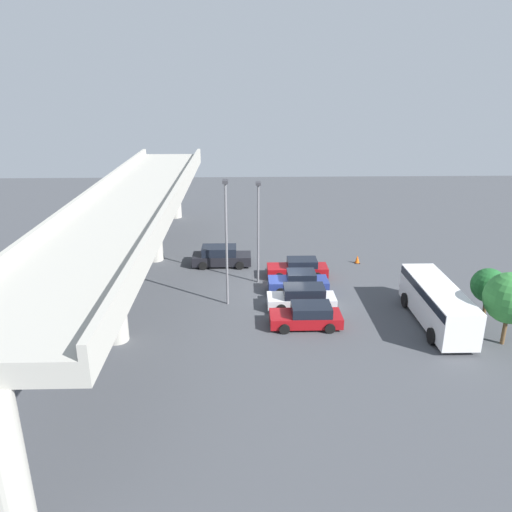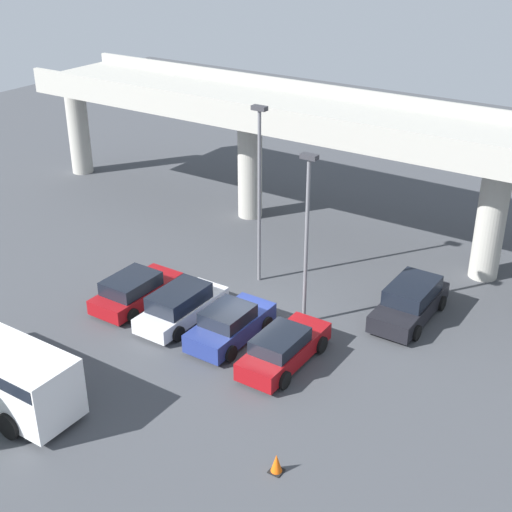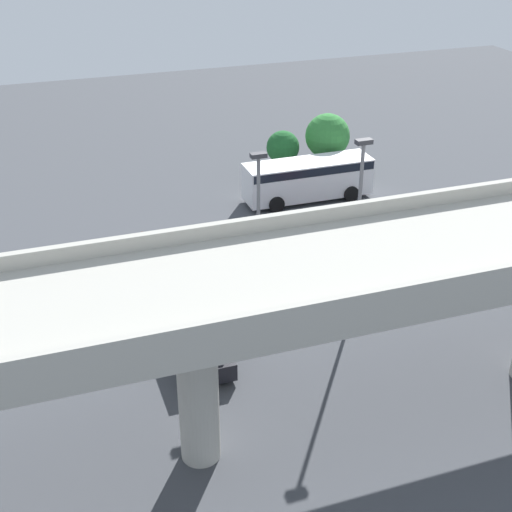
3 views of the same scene
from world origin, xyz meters
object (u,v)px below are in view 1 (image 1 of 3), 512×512
Objects in this scene: parked_car_4 at (221,256)px; shuttle_bus at (437,302)px; tree_front_left at (510,298)px; lamp_post_near_aisle at (226,234)px; tree_front_centre at (489,286)px; parked_car_2 at (299,282)px; lamp_post_mid_lot at (258,225)px; traffic_cone at (357,259)px; parked_car_1 at (302,297)px; parked_car_3 at (298,269)px; parked_car_0 at (307,316)px.

parked_car_4 is 0.60× the size of shuttle_bus.
tree_front_left is (-13.43, -16.99, 2.14)m from parked_car_4.
lamp_post_near_aisle is 17.42m from tree_front_left.
tree_front_centre is (0.42, -3.31, 0.87)m from shuttle_bus.
lamp_post_mid_lot is (1.89, 2.89, 3.81)m from parked_car_2.
parked_car_1 is at bearing 146.39° from traffic_cone.
lamp_post_near_aisle is at bearing 20.59° from parked_car_2.
lamp_post_near_aisle is at bearing 41.18° from parked_car_3.
lamp_post_mid_lot is 1.75× the size of tree_front_left.
parked_car_4 is 8.62m from lamp_post_near_aisle.
tree_front_left is at bearing -124.82° from lamp_post_mid_lot.
tree_front_centre is (-4.81, -11.40, 1.67)m from parked_car_2.
parked_car_4 is at bearing -24.38° from parked_car_3.
parked_car_2 is 9.67m from shuttle_bus.
parked_car_0 is 2.68m from parked_car_1.
lamp_post_near_aisle is at bearing 80.07° from tree_front_centre.
shuttle_bus reaches higher than parked_car_0.
parked_car_3 is 6.73m from parked_car_4.
parked_car_0 is 8.68m from lamp_post_mid_lot.
parked_car_3 is at bearing 119.51° from traffic_cone.
parked_car_1 is 1.07× the size of parked_car_2.
lamp_post_near_aisle is at bearing 69.91° from tree_front_left.
shuttle_bus is 11.38m from traffic_cone.
parked_car_4 is (5.57, 5.86, 0.06)m from parked_car_2.
lamp_post_mid_lot is 11.01× the size of traffic_cone.
parked_car_1 is at bearing -148.16° from lamp_post_mid_lot.
parked_car_0 is at bearing -89.14° from shuttle_bus.
parked_car_4 is 17.66m from shuttle_bus.
shuttle_bus is 11.55× the size of traffic_cone.
parked_car_2 is at bearing -90.53° from parked_car_0.
parked_car_4 is at bearing -127.76° from shuttle_bus.
tree_front_centre reaches higher than shuttle_bus.
tree_front_centre reaches higher than traffic_cone.
lamp_post_mid_lot reaches higher than parked_car_2.
tree_front_left is (-9.75, -14.02, -1.61)m from lamp_post_mid_lot.
lamp_post_mid_lot reaches higher than shuttle_bus.
parked_car_4 is 0.62× the size of lamp_post_mid_lot.
lamp_post_mid_lot is at bearing 114.74° from traffic_cone.
tree_front_centre is at bearing 97.30° from shuttle_bus.
parked_car_2 is at bearing -43.55° from parked_car_4.
parked_car_1 is 10.08m from parked_car_4.
parked_car_0 is 11.59m from tree_front_centre.
lamp_post_mid_lot reaches higher than tree_front_centre.
parked_car_2 is 6.15× the size of traffic_cone.
tree_front_centre is (-7.60, -11.13, 1.68)m from parked_car_3.
parked_car_2 is 1.23× the size of tree_front_centre.
lamp_post_mid_lot is at bearing -51.15° from parked_car_4.
tree_front_left reaches higher than shuttle_bus.
lamp_post_near_aisle is 4.44m from lamp_post_mid_lot.
parked_car_2 reaches higher than parked_car_0.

